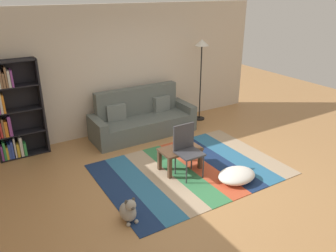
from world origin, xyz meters
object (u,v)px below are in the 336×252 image
(coffee_table, at_px, (180,153))
(tv_remote, at_px, (186,148))
(couch, at_px, (142,119))
(pouf, at_px, (237,175))
(dog, at_px, (128,211))
(standing_lamp, at_px, (202,53))
(bookshelf, at_px, (11,112))
(folding_chair, at_px, (187,146))

(coffee_table, height_order, tv_remote, tv_remote)
(tv_remote, bearing_deg, couch, 97.85)
(pouf, height_order, dog, dog)
(standing_lamp, relative_size, tv_remote, 12.77)
(standing_lamp, bearing_deg, dog, -139.96)
(couch, xyz_separation_m, pouf, (0.44, -2.57, -0.23))
(bookshelf, relative_size, coffee_table, 2.58)
(coffee_table, xyz_separation_m, folding_chair, (0.00, -0.20, 0.21))
(coffee_table, relative_size, standing_lamp, 0.37)
(coffee_table, xyz_separation_m, standing_lamp, (1.75, 1.81, 1.27))
(bookshelf, relative_size, dog, 4.61)
(couch, xyz_separation_m, coffee_table, (-0.15, -1.74, -0.01))
(dog, bearing_deg, coffee_table, 30.72)
(pouf, height_order, tv_remote, tv_remote)
(dog, relative_size, tv_remote, 2.65)
(pouf, bearing_deg, bookshelf, 136.03)
(couch, distance_m, folding_chair, 1.95)
(coffee_table, xyz_separation_m, pouf, (0.59, -0.83, -0.22))
(couch, distance_m, pouf, 2.61)
(coffee_table, relative_size, folding_chair, 0.79)
(dog, xyz_separation_m, standing_lamp, (3.13, 2.63, 1.44))
(couch, relative_size, folding_chair, 2.51)
(pouf, xyz_separation_m, dog, (-1.97, 0.01, 0.05))
(bookshelf, height_order, coffee_table, bookshelf)
(couch, relative_size, coffee_table, 3.18)
(bookshelf, xyz_separation_m, standing_lamp, (4.12, -0.21, 0.70))
(folding_chair, bearing_deg, tv_remote, 67.50)
(dog, bearing_deg, bookshelf, 109.15)
(dog, distance_m, tv_remote, 1.69)
(tv_remote, bearing_deg, standing_lamp, 57.85)
(standing_lamp, bearing_deg, couch, -177.51)
(bookshelf, xyz_separation_m, folding_chair, (2.37, -2.22, -0.37))
(bookshelf, distance_m, tv_remote, 3.26)
(bookshelf, relative_size, standing_lamp, 0.96)
(couch, bearing_deg, bookshelf, 173.59)
(coffee_table, bearing_deg, standing_lamp, 45.96)
(couch, bearing_deg, coffee_table, -94.98)
(folding_chair, bearing_deg, dog, -144.78)
(pouf, relative_size, standing_lamp, 0.35)
(folding_chair, bearing_deg, coffee_table, 101.41)
(couch, bearing_deg, tv_remote, -91.62)
(tv_remote, xyz_separation_m, folding_chair, (-0.10, -0.15, 0.11))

